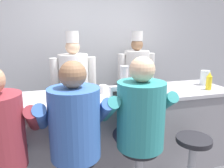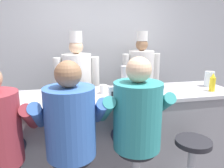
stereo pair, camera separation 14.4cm
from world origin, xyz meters
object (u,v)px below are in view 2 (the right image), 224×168
at_px(mustard_bottle_yellow, 213,83).
at_px(breakfast_plate, 83,100).
at_px(napkin_dispenser_chrome, 114,93).
at_px(empty_stool_round, 192,158).
at_px(cook_in_whites_far, 141,77).
at_px(coffee_mug_blue, 158,88).
at_px(ketchup_bottle_red, 142,84).
at_px(water_pitcher_clear, 209,79).
at_px(hot_sauce_bottle_orange, 150,87).
at_px(diner_seated_teal, 136,119).
at_px(cup_stack_steel, 125,78).
at_px(diner_seated_blue, 70,125).
at_px(cereal_bowl, 63,97).
at_px(coffee_mug_white, 104,89).
at_px(cook_in_whites_near, 77,84).

height_order(mustard_bottle_yellow, breakfast_plate, mustard_bottle_yellow).
bearing_deg(napkin_dispenser_chrome, empty_stool_round, -27.26).
xyz_separation_m(napkin_dispenser_chrome, cook_in_whites_far, (0.79, 1.33, -0.12)).
bearing_deg(coffee_mug_blue, breakfast_plate, -167.92).
distance_m(ketchup_bottle_red, water_pitcher_clear, 0.98).
distance_m(hot_sauce_bottle_orange, diner_seated_teal, 0.61).
relative_size(cup_stack_steel, diner_seated_blue, 0.20).
bearing_deg(napkin_dispenser_chrome, cereal_bowl, 164.78).
relative_size(coffee_mug_white, coffee_mug_blue, 0.98).
xyz_separation_m(ketchup_bottle_red, cereal_bowl, (-0.90, -0.03, -0.08)).
xyz_separation_m(mustard_bottle_yellow, napkin_dispenser_chrome, (-1.23, -0.07, -0.03)).
distance_m(cup_stack_steel, diner_seated_blue, 1.01).
xyz_separation_m(mustard_bottle_yellow, cereal_bowl, (-1.75, 0.07, -0.08)).
distance_m(breakfast_plate, cup_stack_steel, 0.67).
distance_m(cereal_bowl, coffee_mug_white, 0.48).
bearing_deg(napkin_dispenser_chrome, water_pitcher_clear, 12.69).
bearing_deg(hot_sauce_bottle_orange, cup_stack_steel, 139.77).
height_order(hot_sauce_bottle_orange, cook_in_whites_far, cook_in_whites_far).
distance_m(coffee_mug_white, diner_seated_blue, 0.74).
bearing_deg(cook_in_whites_near, diner_seated_blue, -96.42).
bearing_deg(ketchup_bottle_red, cup_stack_steel, 130.93).
distance_m(mustard_bottle_yellow, cook_in_whites_far, 1.34).
xyz_separation_m(cup_stack_steel, cook_in_whites_near, (-0.53, 0.69, -0.20)).
height_order(ketchup_bottle_red, coffee_mug_white, ketchup_bottle_red).
xyz_separation_m(coffee_mug_white, napkin_dispenser_chrome, (0.06, -0.27, 0.02)).
bearing_deg(mustard_bottle_yellow, empty_stool_round, -137.81).
height_order(water_pitcher_clear, breakfast_plate, water_pitcher_clear).
bearing_deg(water_pitcher_clear, cereal_bowl, -175.02).
bearing_deg(cook_in_whites_near, ketchup_bottle_red, -51.52).
relative_size(mustard_bottle_yellow, water_pitcher_clear, 1.13).
relative_size(hot_sauce_bottle_orange, diner_seated_blue, 0.10).
bearing_deg(napkin_dispenser_chrome, coffee_mug_white, 102.09).
height_order(hot_sauce_bottle_orange, coffee_mug_white, hot_sauce_bottle_orange).
relative_size(water_pitcher_clear, cook_in_whites_far, 0.12).
height_order(water_pitcher_clear, coffee_mug_blue, water_pitcher_clear).
bearing_deg(coffee_mug_white, diner_seated_teal, -72.59).
xyz_separation_m(water_pitcher_clear, cook_in_whites_far, (-0.56, 1.03, -0.15)).
bearing_deg(empty_stool_round, breakfast_plate, 160.20).
bearing_deg(diner_seated_teal, water_pitcher_clear, 27.80).
relative_size(coffee_mug_blue, diner_seated_teal, 0.09).
height_order(mustard_bottle_yellow, cook_in_whites_far, cook_in_whites_far).
height_order(cup_stack_steel, diner_seated_blue, diner_seated_blue).
xyz_separation_m(water_pitcher_clear, cup_stack_steel, (-1.13, 0.05, 0.05)).
relative_size(ketchup_bottle_red, hot_sauce_bottle_orange, 1.63).
xyz_separation_m(napkin_dispenser_chrome, diner_seated_blue, (-0.46, -0.34, -0.17)).
relative_size(ketchup_bottle_red, mustard_bottle_yellow, 1.07).
relative_size(cereal_bowl, napkin_dispenser_chrome, 1.07).
distance_m(hot_sauce_bottle_orange, cup_stack_steel, 0.33).
xyz_separation_m(mustard_bottle_yellow, water_pitcher_clear, (0.12, 0.23, -0.00)).
xyz_separation_m(water_pitcher_clear, breakfast_plate, (-1.68, -0.30, -0.08)).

